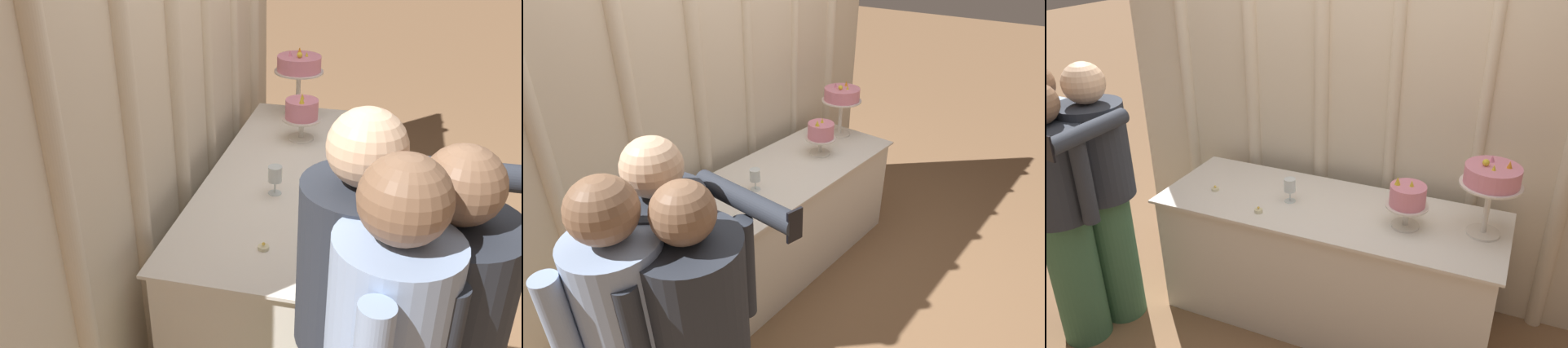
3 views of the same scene
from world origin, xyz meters
The scene contains 11 objects.
ground_plane centered at (0.00, 0.00, 0.00)m, with size 24.00×24.00×0.00m, color #846042.
draped_curtain centered at (-0.01, 0.56, 1.46)m, with size 3.27×0.16×2.72m.
cake_table centered at (0.00, 0.10, 0.39)m, with size 1.97×0.70×0.77m.
cake_display_nearleft centered at (0.45, 0.07, 0.94)m, with size 0.22×0.22×0.28m.
cake_display_nearright centered at (0.84, 0.16, 1.09)m, with size 0.31×0.31×0.42m.
wine_glass centered at (-0.23, 0.08, 0.87)m, with size 0.07×0.07×0.14m.
tealight_far_left centered at (-0.70, 0.02, 0.78)m, with size 0.05×0.05×0.03m.
tealight_near_left centered at (-0.33, -0.11, 0.79)m, with size 0.05×0.05×0.04m.
guest_girl_blue_dress centered at (-1.18, -0.38, 0.87)m, with size 0.52×0.66×1.59m.
guest_man_pink_jacket centered at (-1.43, -0.48, 0.87)m, with size 0.48×0.37×1.58m.
guest_man_dark_suit centered at (-1.25, -0.62, 0.83)m, with size 0.54×0.40×1.54m.
Camera 2 is at (-1.87, -1.57, 2.19)m, focal length 29.49 mm.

